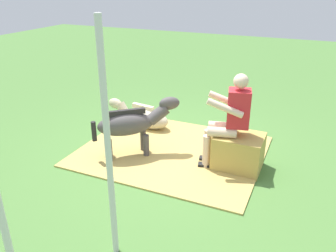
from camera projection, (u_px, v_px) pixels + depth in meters
ground_plane at (171, 153)px, 5.40m from camera, size 24.00×24.00×0.00m
hay_patch at (172, 151)px, 5.45m from camera, size 2.77×2.27×0.02m
hay_bale at (238, 152)px, 4.91m from camera, size 0.67×0.55×0.51m
person_seated at (229, 117)px, 4.74m from camera, size 0.71×0.51×1.39m
pony_standing at (132, 124)px, 5.13m from camera, size 1.11×1.01×0.89m
pony_lying at (142, 117)px, 6.30m from camera, size 1.36×0.53×0.42m
tent_pole_left at (108, 150)px, 3.03m from camera, size 0.06×0.06×2.30m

